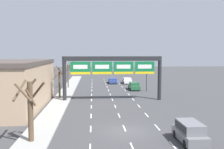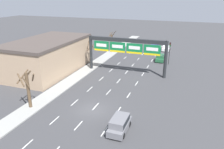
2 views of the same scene
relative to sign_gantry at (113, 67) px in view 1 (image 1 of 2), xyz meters
name	(u,v)px [view 1 (image 1 of 2)]	position (x,y,z in m)	size (l,w,h in m)	color
ground_plane	(126,131)	(0.00, -15.41, -5.17)	(220.00, 220.00, 0.00)	#3D3D3F
sidewalk_left	(39,133)	(-8.00, -15.41, -5.10)	(2.80, 110.00, 0.15)	#999993
lane_dashes	(114,103)	(0.00, -1.91, -5.17)	(6.72, 67.00, 0.01)	white
sign_gantry	(113,67)	(0.00, 0.00, 0.00)	(15.38, 0.70, 6.86)	#232628
building_near	(6,84)	(-14.80, -3.91, -1.99)	(10.19, 18.33, 6.35)	tan
car_blue	(113,80)	(1.76, 22.04, -4.47)	(1.94, 4.88, 1.29)	navy
car_green	(134,86)	(5.18, 10.87, -4.37)	(1.87, 4.53, 1.52)	#235B38
car_white	(127,80)	(5.18, 21.36, -4.43)	(1.98, 4.21, 1.38)	silver
suv_grey	(190,131)	(4.88, -18.75, -4.21)	(1.82, 3.99, 1.74)	slate
traffic_light_near_gantry	(147,73)	(7.22, 8.77, -1.70)	(0.30, 0.35, 4.87)	black
traffic_light_mid_block	(159,78)	(7.33, 0.15, -1.66)	(0.30, 0.35, 4.94)	black
tree_bare_closest	(68,73)	(-8.23, 14.37, -2.08)	(2.17, 1.81, 5.65)	brown
tree_bare_second	(59,81)	(-8.56, 2.65, -2.43)	(1.81, 2.07, 5.25)	brown
tree_bare_third	(30,106)	(-8.19, -17.76, -2.10)	(2.49, 2.39, 5.15)	brown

